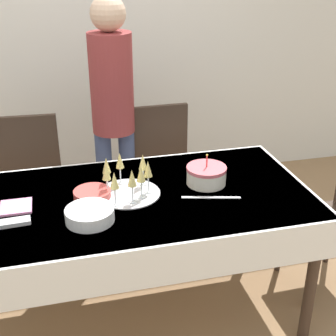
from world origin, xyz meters
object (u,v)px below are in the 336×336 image
dining_chair_far_left (31,184)px  person_standing (113,102)px  dining_chair_far_right (163,169)px  birthday_cake (206,175)px  plate_stack_main (90,215)px  plate_stack_dessert (92,194)px  champagne_tray (127,178)px

dining_chair_far_left → person_standing: size_ratio=0.57×
dining_chair_far_right → birthday_cake: bearing=-85.6°
plate_stack_main → plate_stack_dessert: 0.22m
champagne_tray → person_standing: (0.05, 0.83, 0.15)m
champagne_tray → plate_stack_dessert: bearing=179.9°
champagne_tray → person_standing: bearing=86.5°
birthday_cake → plate_stack_main: 0.68m
dining_chair_far_left → birthday_cake: 1.25m
person_standing → birthday_cake: bearing=-65.1°
birthday_cake → plate_stack_dessert: (-0.61, -0.01, -0.03)m
plate_stack_dessert → person_standing: size_ratio=0.11×
plate_stack_main → birthday_cake: bearing=19.7°
plate_stack_main → dining_chair_far_left: bearing=107.7°
plate_stack_dessert → dining_chair_far_left: bearing=114.5°
dining_chair_far_right → person_standing: bearing=167.0°
dining_chair_far_left → dining_chair_far_right: 0.90m
birthday_cake → plate_stack_dessert: birthday_cake is taller
dining_chair_far_left → champagne_tray: bearing=-55.2°
dining_chair_far_left → dining_chair_far_right: bearing=0.0°
dining_chair_far_right → champagne_tray: bearing=-116.3°
birthday_cake → plate_stack_dessert: bearing=-178.9°
dining_chair_far_right → champagne_tray: size_ratio=2.89×
person_standing → dining_chair_far_left: bearing=-172.6°
birthday_cake → plate_stack_main: (-0.64, -0.23, -0.02)m
dining_chair_far_right → birthday_cake: 0.80m
dining_chair_far_right → plate_stack_main: size_ratio=4.19×
plate_stack_dessert → champagne_tray: bearing=-0.1°
birthday_cake → person_standing: 0.92m
plate_stack_main → dining_chair_far_right: bearing=58.9°
birthday_cake → champagne_tray: (-0.43, -0.01, 0.04)m
dining_chair_far_right → plate_stack_dessert: size_ratio=5.05×
dining_chair_far_left → birthday_cake: (0.95, -0.74, 0.30)m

